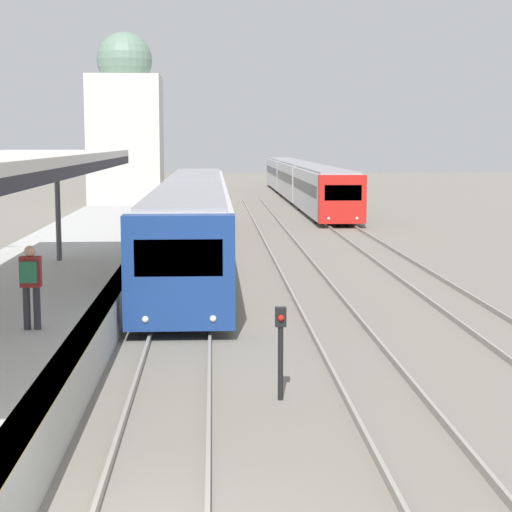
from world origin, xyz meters
TOP-DOWN VIEW (x-y plane):
  - person_on_platform at (-2.75, 7.39)m, footprint 0.40×0.40m
  - train_near at (0.00, 26.15)m, footprint 2.68×31.12m
  - train_far at (7.86, 59.44)m, footprint 2.61×45.47m
  - signal_post_near at (2.03, 5.95)m, footprint 0.20×0.21m
  - distant_domed_building at (-5.77, 56.85)m, footprint 5.43×5.43m

SIDE VIEW (x-z plane):
  - signal_post_near at x=2.03m, z-range 0.21..1.95m
  - train_far at x=7.86m, z-range 0.17..3.20m
  - train_near at x=0.00m, z-range 0.17..3.30m
  - person_on_platform at x=-2.75m, z-range 1.20..2.87m
  - distant_domed_building at x=-5.77m, z-range -0.40..12.46m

